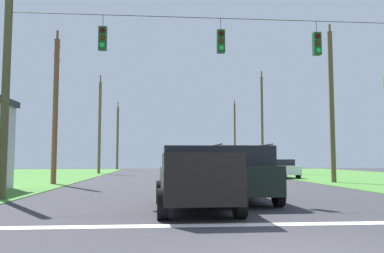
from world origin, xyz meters
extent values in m
cube|color=white|center=(0.00, 2.95, 0.00)|extent=(14.49, 0.45, 0.01)
cube|color=white|center=(0.00, 8.95, 0.00)|extent=(2.50, 0.15, 0.01)
cube|color=white|center=(0.00, 15.36, 0.00)|extent=(2.50, 0.15, 0.01)
cube|color=white|center=(0.00, 20.97, 0.00)|extent=(2.50, 0.15, 0.01)
cube|color=white|center=(0.00, 30.96, 0.00)|extent=(2.50, 0.15, 0.01)
cube|color=white|center=(0.00, 33.99, 0.00)|extent=(2.50, 0.15, 0.01)
cylinder|color=brown|center=(-8.22, 9.28, 3.91)|extent=(0.30, 0.30, 7.83)
cylinder|color=black|center=(0.20, 9.28, 7.30)|extent=(16.86, 0.02, 0.02)
cylinder|color=black|center=(-4.57, 9.28, 7.06)|extent=(0.02, 0.02, 0.50)
cube|color=#19471E|center=(-4.57, 9.28, 6.33)|extent=(0.32, 0.24, 0.95)
cylinder|color=#310503|center=(-4.57, 9.14, 6.63)|extent=(0.20, 0.04, 0.20)
cylinder|color=#352203|center=(-4.57, 9.14, 6.33)|extent=(0.20, 0.04, 0.20)
cylinder|color=green|center=(-4.57, 9.14, 6.03)|extent=(0.20, 0.04, 0.20)
cylinder|color=black|center=(0.19, 9.28, 7.06)|extent=(0.02, 0.02, 0.50)
cube|color=#19471E|center=(0.19, 9.28, 6.33)|extent=(0.32, 0.24, 0.95)
cylinder|color=#310503|center=(0.19, 9.14, 6.63)|extent=(0.20, 0.04, 0.20)
cylinder|color=#352203|center=(0.19, 9.14, 6.33)|extent=(0.20, 0.04, 0.20)
cylinder|color=green|center=(0.19, 9.14, 6.03)|extent=(0.20, 0.04, 0.20)
cylinder|color=black|center=(4.24, 9.28, 7.06)|extent=(0.02, 0.02, 0.50)
cube|color=#19471E|center=(4.24, 9.28, 6.33)|extent=(0.32, 0.24, 0.95)
cylinder|color=#310503|center=(4.24, 9.14, 6.63)|extent=(0.20, 0.04, 0.20)
cylinder|color=#352203|center=(4.24, 9.14, 6.33)|extent=(0.20, 0.04, 0.20)
cylinder|color=green|center=(4.24, 9.14, 6.03)|extent=(0.20, 0.04, 0.20)
cube|color=black|center=(-1.22, 5.72, 0.82)|extent=(2.07, 5.43, 0.85)
cube|color=black|center=(-1.23, 6.37, 1.60)|extent=(1.88, 1.93, 0.70)
cube|color=black|center=(-2.14, 4.36, 1.48)|extent=(0.13, 2.38, 0.45)
cube|color=black|center=(-0.26, 4.39, 1.48)|extent=(0.13, 2.38, 0.45)
cube|color=black|center=(-1.18, 3.07, 1.48)|extent=(1.96, 0.13, 0.45)
cylinder|color=black|center=(-2.24, 7.55, 0.40)|extent=(0.29, 0.80, 0.80)
cylinder|color=black|center=(-0.24, 7.57, 0.40)|extent=(0.29, 0.80, 0.80)
cylinder|color=black|center=(-2.19, 3.87, 0.40)|extent=(0.29, 0.80, 0.80)
cylinder|color=black|center=(-0.19, 3.90, 0.40)|extent=(0.29, 0.80, 0.80)
cube|color=black|center=(0.53, 7.87, 0.85)|extent=(2.10, 4.86, 0.95)
cube|color=black|center=(0.54, 7.72, 1.66)|extent=(1.90, 3.25, 0.65)
cylinder|color=black|center=(-0.31, 7.69, 2.03)|extent=(0.14, 2.72, 0.05)
cylinder|color=black|center=(1.39, 7.74, 2.03)|extent=(0.14, 2.72, 0.05)
cylinder|color=black|center=(-0.49, 9.47, 0.38)|extent=(0.28, 0.77, 0.76)
cylinder|color=black|center=(1.46, 9.53, 0.38)|extent=(0.28, 0.77, 0.76)
cylinder|color=black|center=(-0.39, 6.21, 0.38)|extent=(0.28, 0.77, 0.76)
cylinder|color=black|center=(1.56, 6.27, 0.38)|extent=(0.28, 0.77, 0.76)
cube|color=silver|center=(7.67, 25.53, 0.67)|extent=(2.07, 4.40, 0.70)
cube|color=black|center=(7.67, 25.53, 1.27)|extent=(1.75, 2.20, 0.50)
cylinder|color=black|center=(8.66, 24.17, 0.32)|extent=(0.26, 0.65, 0.64)
cylinder|color=black|center=(6.86, 24.06, 0.32)|extent=(0.26, 0.65, 0.64)
cylinder|color=black|center=(8.48, 27.01, 0.32)|extent=(0.26, 0.65, 0.64)
cylinder|color=black|center=(6.68, 26.89, 0.32)|extent=(0.26, 0.65, 0.64)
cube|color=silver|center=(1.92, 17.36, 0.67)|extent=(4.37, 1.98, 0.70)
cube|color=black|center=(1.92, 17.36, 1.27)|extent=(2.17, 1.71, 0.50)
cylinder|color=black|center=(3.30, 18.32, 0.32)|extent=(0.65, 0.25, 0.64)
cylinder|color=black|center=(3.37, 16.52, 0.32)|extent=(0.65, 0.25, 0.64)
cylinder|color=black|center=(0.46, 18.20, 0.32)|extent=(0.65, 0.25, 0.64)
cylinder|color=black|center=(0.54, 16.41, 0.32)|extent=(0.65, 0.25, 0.64)
cylinder|color=brown|center=(9.16, 18.89, 5.08)|extent=(0.32, 0.32, 10.15)
cube|color=brown|center=(9.16, 18.89, 9.75)|extent=(0.12, 0.12, 1.80)
cylinder|color=#B2B7BC|center=(9.16, 19.61, 9.87)|extent=(0.08, 0.08, 0.12)
cylinder|color=#B2B7BC|center=(9.16, 18.17, 9.87)|extent=(0.08, 0.08, 0.12)
cylinder|color=brown|center=(9.26, 37.13, 5.42)|extent=(0.26, 0.26, 10.84)
cube|color=brown|center=(9.26, 37.13, 10.44)|extent=(0.12, 0.12, 2.17)
cylinder|color=#B2B7BC|center=(9.26, 38.00, 10.56)|extent=(0.08, 0.08, 0.12)
cylinder|color=#B2B7BC|center=(9.26, 36.26, 10.56)|extent=(0.08, 0.08, 0.12)
cube|color=brown|center=(9.26, 37.13, 9.54)|extent=(0.12, 0.12, 1.81)
cylinder|color=#B2B7BC|center=(9.26, 37.85, 9.66)|extent=(0.08, 0.08, 0.12)
cylinder|color=#B2B7BC|center=(9.26, 36.40, 9.66)|extent=(0.08, 0.08, 0.12)
cylinder|color=brown|center=(9.39, 54.00, 5.08)|extent=(0.28, 0.28, 10.16)
cube|color=brown|center=(9.39, 54.00, 9.76)|extent=(0.12, 0.12, 1.84)
cylinder|color=#B2B7BC|center=(9.39, 54.73, 9.88)|extent=(0.08, 0.08, 0.12)
cylinder|color=#B2B7BC|center=(9.39, 53.26, 9.88)|extent=(0.08, 0.08, 0.12)
cylinder|color=brown|center=(-8.78, 18.77, 4.57)|extent=(0.32, 0.32, 9.14)
cube|color=brown|center=(-8.78, 18.77, 8.74)|extent=(0.12, 0.12, 1.90)
cylinder|color=#B2B7BC|center=(-8.78, 19.53, 8.86)|extent=(0.08, 0.08, 0.12)
cylinder|color=#B2B7BC|center=(-8.78, 18.01, 8.86)|extent=(0.08, 0.08, 0.12)
cube|color=brown|center=(-8.78, 18.77, 7.84)|extent=(0.12, 0.12, 1.85)
cylinder|color=#B2B7BC|center=(-8.78, 19.51, 7.96)|extent=(0.08, 0.08, 0.12)
cylinder|color=#B2B7BC|center=(-8.78, 18.03, 7.96)|extent=(0.08, 0.08, 0.12)
cylinder|color=brown|center=(-8.70, 36.58, 4.95)|extent=(0.30, 0.30, 9.89)
cube|color=brown|center=(-8.70, 36.58, 9.49)|extent=(0.12, 0.12, 2.24)
cylinder|color=#B2B7BC|center=(-8.70, 37.47, 9.61)|extent=(0.08, 0.08, 0.12)
cylinder|color=#B2B7BC|center=(-8.70, 35.68, 9.61)|extent=(0.08, 0.08, 0.12)
cylinder|color=brown|center=(-8.57, 53.76, 4.69)|extent=(0.33, 0.33, 9.38)
cube|color=brown|center=(-8.57, 53.76, 8.98)|extent=(0.12, 0.12, 2.35)
cylinder|color=#B2B7BC|center=(-8.57, 54.70, 9.10)|extent=(0.08, 0.08, 0.12)
cylinder|color=#B2B7BC|center=(-8.57, 52.82, 9.10)|extent=(0.08, 0.08, 0.12)
camera|label=1|loc=(-2.29, -6.34, 1.54)|focal=36.96mm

